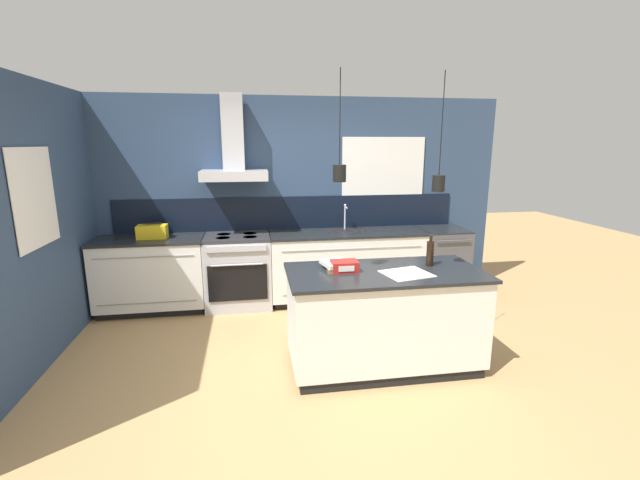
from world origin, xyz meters
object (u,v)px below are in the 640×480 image
red_supply_box (344,266)px  yellow_toolbox (152,232)px  dishwasher (441,261)px  bottle_on_island (430,253)px  oven_range (238,271)px  book_stack (336,265)px

red_supply_box → yellow_toolbox: size_ratio=0.68×
dishwasher → red_supply_box: bearing=-135.5°
bottle_on_island → oven_range: bearing=137.9°
dishwasher → book_stack: bearing=-137.8°
book_stack → oven_range: bearing=120.0°
bottle_on_island → red_supply_box: (-0.82, -0.04, -0.08)m
dishwasher → yellow_toolbox: 3.72m
oven_range → red_supply_box: size_ratio=3.91×
oven_range → bottle_on_island: bottle_on_island is taller
oven_range → book_stack: book_stack is taller
book_stack → yellow_toolbox: 2.50m
bottle_on_island → book_stack: bottle_on_island is taller
red_supply_box → yellow_toolbox: bearing=139.6°
oven_range → dishwasher: same height
oven_range → red_supply_box: (0.99, -1.68, 0.50)m
dishwasher → book_stack: (-1.77, -1.61, 0.49)m
oven_range → yellow_toolbox: yellow_toolbox is taller
oven_range → dishwasher: 2.70m
yellow_toolbox → oven_range: bearing=-0.3°
bottle_on_island → yellow_toolbox: bearing=149.6°
dishwasher → book_stack: size_ratio=2.89×
red_supply_box → dishwasher: bearing=44.5°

